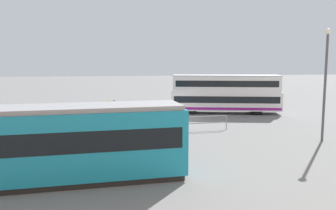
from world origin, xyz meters
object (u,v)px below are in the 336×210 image
(double_decker_bus, at_px, (225,94))
(tram_yellow, at_px, (21,145))
(pedestrian_near_railing, at_px, (151,115))
(street_lamp, at_px, (326,77))
(info_sign, at_px, (114,109))

(double_decker_bus, relative_size, tram_yellow, 0.77)
(pedestrian_near_railing, relative_size, street_lamp, 0.23)
(pedestrian_near_railing, bearing_deg, street_lamp, 148.35)
(pedestrian_near_railing, distance_m, street_lamp, 12.79)
(double_decker_bus, relative_size, street_lamp, 1.50)
(tram_yellow, distance_m, street_lamp, 18.30)
(street_lamp, bearing_deg, double_decker_bus, -77.95)
(tram_yellow, height_order, pedestrian_near_railing, tram_yellow)
(pedestrian_near_railing, bearing_deg, tram_yellow, 61.28)
(street_lamp, bearing_deg, pedestrian_near_railing, -31.65)
(double_decker_bus, height_order, pedestrian_near_railing, double_decker_bus)
(pedestrian_near_railing, distance_m, info_sign, 3.24)
(double_decker_bus, bearing_deg, info_sign, 34.36)
(tram_yellow, bearing_deg, info_sign, -109.29)
(double_decker_bus, height_order, street_lamp, street_lamp)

